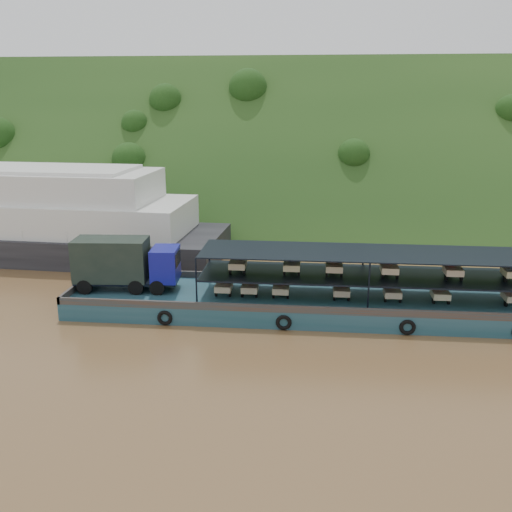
# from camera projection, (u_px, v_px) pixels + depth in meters

# --- Properties ---
(ground) EXTENTS (160.00, 160.00, 0.00)m
(ground) POSITION_uv_depth(u_px,v_px,m) (279.00, 311.00, 41.11)
(ground) COLOR brown
(ground) RESTS_ON ground
(hillside) EXTENTS (140.00, 39.60, 39.60)m
(hillside) POSITION_uv_depth(u_px,v_px,m) (296.00, 212.00, 75.58)
(hillside) COLOR #163312
(hillside) RESTS_ON ground
(cargo_barge) EXTENTS (35.00, 7.18, 5.02)m
(cargo_barge) POSITION_uv_depth(u_px,v_px,m) (290.00, 294.00, 40.70)
(cargo_barge) COLOR #153F49
(cargo_barge) RESTS_ON ground
(passenger_ferry) EXTENTS (42.45, 12.78, 8.49)m
(passenger_ferry) POSITION_uv_depth(u_px,v_px,m) (8.00, 216.00, 55.30)
(passenger_ferry) COLOR black
(passenger_ferry) RESTS_ON ground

